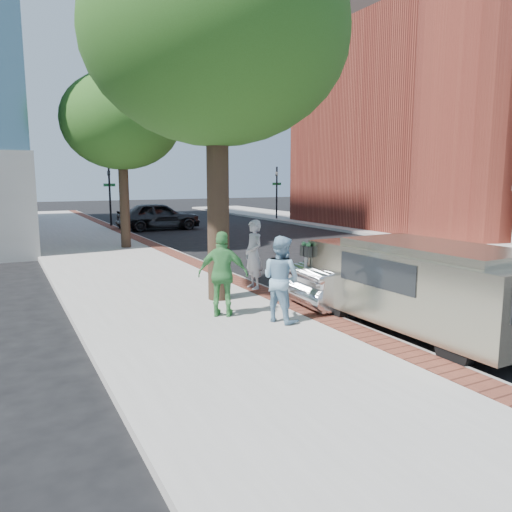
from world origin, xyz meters
TOP-DOWN VIEW (x-y plane):
  - ground at (0.00, 0.00)m, footprint 120.00×120.00m
  - sidewalk at (-1.50, 8.00)m, footprint 5.00×60.00m
  - brick_strip at (0.70, 8.00)m, footprint 0.60×60.00m
  - curb at (1.05, 8.00)m, footprint 0.10×60.00m
  - sidewalk_far at (14.50, 8.00)m, footprint 5.00×60.00m
  - church at (20.98, 13.13)m, footprint 19.00×16.00m
  - signal_near at (0.90, 22.00)m, footprint 0.70×0.15m
  - signal_far at (12.50, 22.00)m, footprint 0.70×0.15m
  - tree_near at (-0.60, 1.90)m, footprint 6.00×6.00m
  - tree_far at (-0.50, 12.00)m, footprint 4.80×4.80m
  - parking_meter at (0.83, 0.30)m, footprint 0.12×0.32m
  - person_gray at (0.65, 2.49)m, footprint 0.44×0.66m
  - person_officer at (-0.24, -0.43)m, footprint 0.92×1.03m
  - person_green at (-1.12, 0.45)m, footprint 1.12×0.93m
  - sedan_silver at (2.75, -0.01)m, footprint 4.44×1.77m
  - bg_car at (3.19, 19.65)m, footprint 4.84×2.07m
  - van at (1.90, -1.89)m, footprint 2.01×5.00m

SIDE VIEW (x-z plane):
  - ground at x=0.00m, z-range 0.00..0.00m
  - sidewalk at x=-1.50m, z-range 0.00..0.15m
  - curb at x=1.05m, z-range 0.00..0.15m
  - sidewalk_far at x=14.50m, z-range 0.00..0.15m
  - brick_strip at x=0.70m, z-range 0.15..0.16m
  - sedan_silver at x=2.75m, z-range 0.00..1.44m
  - bg_car at x=3.19m, z-range 0.00..1.63m
  - van at x=1.90m, z-range 0.09..1.91m
  - person_officer at x=-0.24m, z-range 0.15..1.90m
  - person_green at x=-1.12m, z-range 0.15..1.94m
  - person_gray at x=0.65m, z-range 0.15..1.96m
  - parking_meter at x=0.83m, z-range 0.47..1.94m
  - signal_near at x=0.90m, z-range 0.35..4.15m
  - signal_far at x=12.50m, z-range 0.35..4.15m
  - tree_far at x=-0.50m, z-range 1.73..8.87m
  - tree_near at x=-0.60m, z-range 1.92..10.43m
  - church at x=20.98m, z-range -2.94..17.46m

